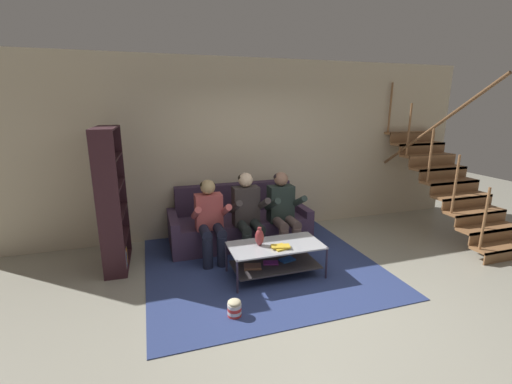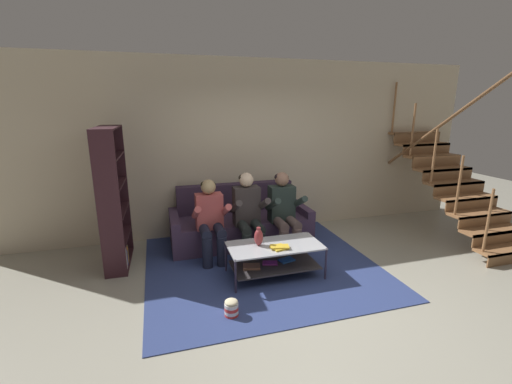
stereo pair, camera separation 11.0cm
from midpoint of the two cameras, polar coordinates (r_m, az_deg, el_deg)
ground at (r=4.14m, az=9.10°, el=-17.46°), size 16.80×16.80×0.00m
back_partition at (r=5.87m, az=-0.71°, el=7.35°), size 8.40×0.12×2.90m
staircase_run at (r=6.59m, az=30.49°, el=1.66°), size 1.03×2.44×2.58m
couch at (r=5.57m, az=-2.13°, el=-5.30°), size 2.20×0.89×0.90m
person_seated_left at (r=4.86m, az=-6.94°, el=-4.21°), size 0.50×0.58×1.15m
person_seated_middle at (r=4.97m, az=-0.66°, el=-3.30°), size 0.50×0.58×1.22m
person_seated_right at (r=5.14m, az=5.30°, el=-2.88°), size 0.50×0.58×1.19m
coffee_table at (r=4.49m, az=3.75°, el=-10.50°), size 1.20×0.60×0.43m
area_rug at (r=5.02m, az=0.94°, el=-11.16°), size 3.10×3.22×0.01m
vase at (r=4.36m, az=1.17°, el=-7.52°), size 0.11×0.11×0.24m
book_stack at (r=4.33m, az=4.63°, el=-9.14°), size 0.25×0.21×0.04m
bookshelf at (r=4.98m, az=-22.41°, el=-2.78°), size 0.31×0.95×1.89m
popcorn_tub at (r=3.80m, az=-3.25°, el=-18.72°), size 0.15×0.15×0.19m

